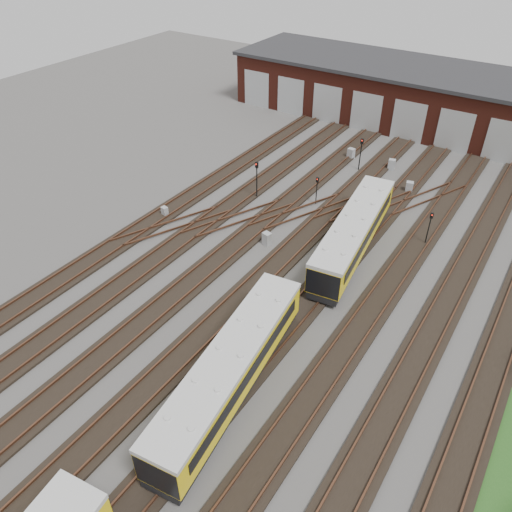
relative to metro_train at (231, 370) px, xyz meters
The scene contains 13 objects.
ground 5.69m from the metro_train, 111.73° to the left, with size 120.00×120.00×0.00m, color #43413F.
track_network 6.25m from the metro_train, 111.14° to the left, with size 30.40×70.00×0.33m.
maintenance_shed 45.06m from the metro_train, 92.56° to the left, with size 51.00×12.50×6.35m.
metro_train is the anchor object (origin of this frame).
signal_mast_0 21.91m from the metro_train, 119.65° to the left, with size 0.28×0.26×3.58m.
signal_mast_1 21.91m from the metro_train, 105.46° to the left, with size 0.24×0.23×2.61m.
signal_mast_2 29.99m from the metro_train, 100.38° to the left, with size 0.28×0.26×3.30m.
signal_mast_3 20.73m from the metro_train, 77.56° to the left, with size 0.27×0.25×2.94m.
relay_cabinet_0 19.89m from the metro_train, 142.60° to the left, with size 0.52×0.44×0.87m, color #A2A4A7.
relay_cabinet_1 32.20m from the metro_train, 102.84° to the left, with size 0.67×0.56×1.11m, color #A2A4A7.
relay_cabinet_2 14.70m from the metro_train, 114.62° to the left, with size 0.64×0.53×1.07m, color #A2A4A7.
relay_cabinet_3 31.44m from the metro_train, 94.87° to the left, with size 0.65×0.55×1.09m, color #A2A4A7.
relay_cabinet_4 27.77m from the metro_train, 89.11° to the left, with size 0.64×0.54×1.07m, color #A2A4A7.
Camera 1 is at (13.14, -19.38, 23.00)m, focal length 35.00 mm.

